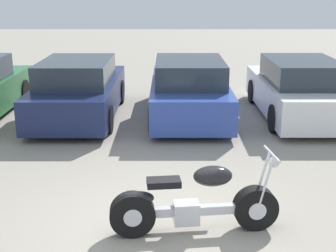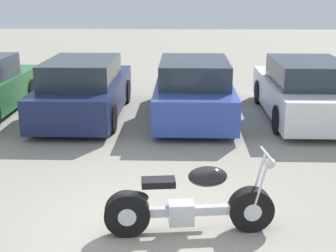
% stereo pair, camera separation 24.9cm
% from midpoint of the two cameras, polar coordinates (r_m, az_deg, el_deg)
% --- Properties ---
extents(ground_plane, '(60.00, 60.00, 0.00)m').
position_cam_midpoint_polar(ground_plane, '(6.60, -0.82, -12.19)').
color(ground_plane, gray).
extents(motorcycle, '(2.28, 0.65, 1.10)m').
position_cam_midpoint_polar(motorcycle, '(6.30, 3.55, -9.49)').
color(motorcycle, black).
rests_on(motorcycle, ground_plane).
extents(parked_car_navy, '(1.93, 4.53, 1.47)m').
position_cam_midpoint_polar(parked_car_navy, '(11.91, -9.59, 4.39)').
color(parked_car_navy, '#19234C').
rests_on(parked_car_navy, ground_plane).
extents(parked_car_blue, '(1.93, 4.53, 1.47)m').
position_cam_midpoint_polar(parked_car_blue, '(11.71, 3.75, 4.38)').
color(parked_car_blue, '#2D479E').
rests_on(parked_car_blue, ground_plane).
extents(parked_car_white, '(1.93, 4.53, 1.47)m').
position_cam_midpoint_polar(parked_car_white, '(12.13, 16.86, 4.12)').
color(parked_car_white, white).
rests_on(parked_car_white, ground_plane).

